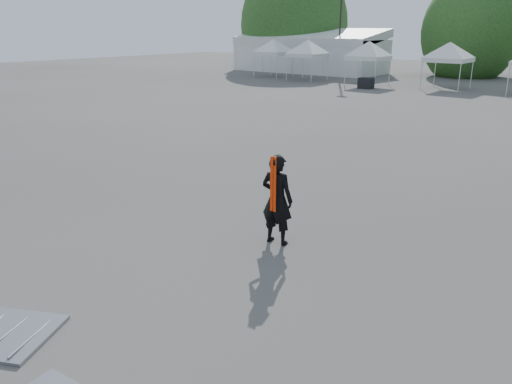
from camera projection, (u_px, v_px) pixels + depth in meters
The scene contains 11 objects.
ground at pixel (278, 219), 11.86m from camera, with size 120.00×120.00×0.00m, color #474442.
marquee at pixel (309, 52), 50.21m from camera, with size 15.00×6.25×4.23m.
light_pole_west at pixel (341, 11), 45.89m from camera, with size 0.60×0.25×10.30m.
tree_far_w at pixel (294, 25), 54.00m from camera, with size 4.80×4.80×7.30m.
tree_mid_w at pixel (471, 32), 44.95m from camera, with size 4.16×4.16×6.33m.
tent_a at pixel (274, 42), 44.82m from camera, with size 3.90×3.90×3.88m.
tent_b at pixel (308, 43), 41.80m from camera, with size 3.82×3.82×3.88m.
tent_c at pixel (369, 45), 38.08m from camera, with size 3.85×3.85×3.88m.
tent_d at pixel (450, 46), 35.90m from camera, with size 4.15×4.15×3.88m.
man at pixel (277, 199), 10.28m from camera, with size 0.75×0.54×1.93m.
crate_west at pixel (366, 83), 36.86m from camera, with size 1.02×0.79×0.79m, color black.
Camera 1 is at (6.53, -8.93, 4.35)m, focal length 35.00 mm.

